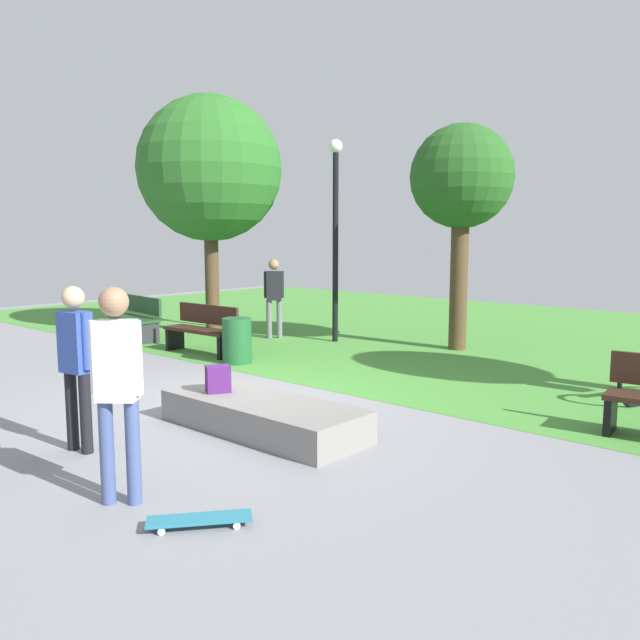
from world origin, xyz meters
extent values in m
plane|color=gray|center=(0.00, 0.00, 0.00)|extent=(28.00, 28.00, 0.00)
cube|color=#478C38|center=(0.00, 7.63, 0.00)|extent=(26.60, 12.73, 0.01)
cube|color=gray|center=(1.10, -0.68, 0.18)|extent=(2.53, 0.97, 0.36)
cube|color=#4C1E66|center=(0.43, -0.77, 0.52)|extent=(0.31, 0.34, 0.32)
cylinder|color=#3F5184|center=(1.59, -2.92, 0.44)|extent=(0.12, 0.12, 0.88)
cylinder|color=#3F5184|center=(1.76, -2.78, 0.44)|extent=(0.12, 0.12, 0.88)
cube|color=white|center=(1.68, -2.85, 1.22)|extent=(0.37, 0.36, 0.66)
cylinder|color=white|center=(1.54, -2.96, 1.24)|extent=(0.09, 0.09, 0.61)
cylinder|color=white|center=(1.81, -2.74, 1.24)|extent=(0.09, 0.09, 0.61)
sphere|color=#9E7556|center=(1.68, -2.85, 1.70)|extent=(0.24, 0.24, 0.24)
cylinder|color=black|center=(0.29, -2.39, 0.42)|extent=(0.12, 0.12, 0.83)
cylinder|color=black|center=(0.08, -2.43, 0.42)|extent=(0.12, 0.12, 0.83)
cube|color=#2D4799|center=(0.19, -2.41, 1.15)|extent=(0.35, 0.25, 0.63)
cylinder|color=#2D4799|center=(0.35, -2.38, 1.17)|extent=(0.09, 0.09, 0.58)
cylinder|color=#2D4799|center=(0.02, -2.44, 1.17)|extent=(0.09, 0.09, 0.58)
sphere|color=tan|center=(0.19, -2.41, 1.60)|extent=(0.23, 0.23, 0.23)
cube|color=teal|center=(2.52, -2.70, 0.07)|extent=(0.66, 0.75, 0.02)
cylinder|color=silver|center=(2.63, -2.43, 0.03)|extent=(0.06, 0.06, 0.06)
cylinder|color=silver|center=(2.76, -2.53, 0.03)|extent=(0.06, 0.06, 0.06)
cylinder|color=silver|center=(2.29, -2.87, 0.03)|extent=(0.06, 0.06, 0.06)
cylinder|color=silver|center=(2.41, -2.97, 0.03)|extent=(0.06, 0.06, 0.06)
cube|color=black|center=(4.11, 1.86, 0.23)|extent=(0.13, 0.40, 0.45)
cube|color=#331E14|center=(-3.27, 1.86, 0.45)|extent=(1.61, 0.50, 0.06)
cube|color=#331E14|center=(-3.28, 2.08, 0.73)|extent=(1.60, 0.12, 0.36)
cube|color=black|center=(-2.53, 1.89, 0.23)|extent=(0.09, 0.40, 0.45)
cube|color=black|center=(-4.00, 1.83, 0.23)|extent=(0.09, 0.40, 0.45)
cube|color=#1E4223|center=(-5.69, 2.00, 0.45)|extent=(1.64, 0.63, 0.06)
cube|color=#1E4223|center=(-5.67, 2.22, 0.73)|extent=(1.60, 0.26, 0.36)
cube|color=#2D2D33|center=(-4.96, 1.91, 0.23)|extent=(0.13, 0.40, 0.45)
cube|color=#2D2D33|center=(-6.42, 2.09, 0.23)|extent=(0.13, 0.40, 0.45)
cylinder|color=#4C3823|center=(-5.02, 3.62, 1.35)|extent=(0.31, 0.31, 2.70)
sphere|color=#286623|center=(-5.02, 3.62, 3.65)|extent=(3.15, 3.15, 3.15)
cylinder|color=#4C3823|center=(0.10, 5.50, 1.36)|extent=(0.34, 0.34, 2.73)
sphere|color=#23561E|center=(0.10, 5.50, 3.32)|extent=(1.96, 1.96, 1.96)
cylinder|color=black|center=(-2.28, 4.64, 1.93)|extent=(0.12, 0.12, 3.87)
sphere|color=silver|center=(-2.28, 4.64, 3.99)|extent=(0.28, 0.28, 0.28)
cylinder|color=#1E592D|center=(-2.09, 1.75, 0.40)|extent=(0.51, 0.51, 0.79)
cylinder|color=slate|center=(-3.46, 4.17, 0.41)|extent=(0.12, 0.12, 0.83)
cylinder|color=slate|center=(-3.62, 4.01, 0.41)|extent=(0.12, 0.12, 0.83)
cube|color=black|center=(-3.54, 4.09, 1.14)|extent=(0.37, 0.37, 0.62)
cylinder|color=black|center=(-3.42, 4.21, 1.16)|extent=(0.09, 0.09, 0.57)
cylinder|color=black|center=(-3.66, 3.97, 1.16)|extent=(0.09, 0.09, 0.57)
sphere|color=#9E7556|center=(-3.54, 4.09, 1.59)|extent=(0.22, 0.22, 0.22)
cube|color=olive|center=(-3.65, 4.20, 1.17)|extent=(0.30, 0.30, 0.36)
torus|color=black|center=(3.99, 3.29, 0.33)|extent=(0.34, 0.68, 0.72)
camera|label=1|loc=(6.34, -5.64, 2.24)|focal=36.42mm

